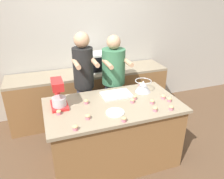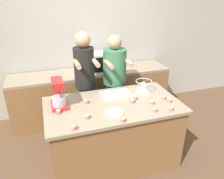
# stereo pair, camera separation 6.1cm
# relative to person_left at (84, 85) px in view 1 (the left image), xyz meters

# --- Properties ---
(ground_plane) EXTENTS (16.00, 16.00, 0.00)m
(ground_plane) POSITION_rel_person_left_xyz_m (0.22, -0.68, -0.91)
(ground_plane) COLOR brown
(back_wall) EXTENTS (10.00, 0.06, 2.70)m
(back_wall) POSITION_rel_person_left_xyz_m (0.22, 0.93, 0.44)
(back_wall) COLOR #B2ADA3
(back_wall) RESTS_ON ground_plane
(island_counter) EXTENTS (1.71, 0.94, 0.89)m
(island_counter) POSITION_rel_person_left_xyz_m (0.22, -0.68, -0.46)
(island_counter) COLOR olive
(island_counter) RESTS_ON ground_plane
(back_counter) EXTENTS (2.80, 0.60, 0.89)m
(back_counter) POSITION_rel_person_left_xyz_m (0.22, 0.58, -0.46)
(back_counter) COLOR olive
(back_counter) RESTS_ON ground_plane
(person_left) EXTENTS (0.31, 0.49, 1.69)m
(person_left) POSITION_rel_person_left_xyz_m (0.00, 0.00, 0.00)
(person_left) COLOR #33384C
(person_left) RESTS_ON ground_plane
(person_right) EXTENTS (0.36, 0.52, 1.61)m
(person_right) POSITION_rel_person_left_xyz_m (0.47, 0.00, -0.06)
(person_right) COLOR #33384C
(person_right) RESTS_ON ground_plane
(stand_mixer) EXTENTS (0.20, 0.30, 0.35)m
(stand_mixer) POSITION_rel_person_left_xyz_m (-0.43, -0.52, 0.14)
(stand_mixer) COLOR red
(stand_mixer) RESTS_ON island_counter
(mixing_bowl) EXTENTS (0.23, 0.23, 0.17)m
(mixing_bowl) POSITION_rel_person_left_xyz_m (0.74, -0.47, 0.07)
(mixing_bowl) COLOR #BCBCC1
(mixing_bowl) RESTS_ON island_counter
(baking_tray) EXTENTS (0.40, 0.28, 0.04)m
(baking_tray) POSITION_rel_person_left_xyz_m (0.34, -0.47, 0.00)
(baking_tray) COLOR silver
(baking_tray) RESTS_ON island_counter
(microwave_oven) EXTENTS (0.49, 0.34, 0.32)m
(microwave_oven) POSITION_rel_person_left_xyz_m (0.39, 0.58, 0.14)
(microwave_oven) COLOR silver
(microwave_oven) RESTS_ON back_counter
(small_plate) EXTENTS (0.22, 0.22, 0.02)m
(small_plate) POSITION_rel_person_left_xyz_m (0.16, -0.90, -0.01)
(small_plate) COLOR white
(small_plate) RESTS_ON island_counter
(cupcake_0) EXTENTS (0.06, 0.06, 0.06)m
(cupcake_0) POSITION_rel_person_left_xyz_m (0.89, -0.76, 0.01)
(cupcake_0) COLOR #D17084
(cupcake_0) RESTS_ON island_counter
(cupcake_1) EXTENTS (0.06, 0.06, 0.06)m
(cupcake_1) POSITION_rel_person_left_xyz_m (0.63, -1.01, 0.01)
(cupcake_1) COLOR #D17084
(cupcake_1) RESTS_ON island_counter
(cupcake_2) EXTENTS (0.06, 0.06, 0.06)m
(cupcake_2) POSITION_rel_person_left_xyz_m (0.80, -0.28, 0.01)
(cupcake_2) COLOR #D17084
(cupcake_2) RESTS_ON island_counter
(cupcake_3) EXTENTS (0.06, 0.06, 0.06)m
(cupcake_3) POSITION_rel_person_left_xyz_m (0.69, -0.84, 0.01)
(cupcake_3) COLOR #D17084
(cupcake_3) RESTS_ON island_counter
(cupcake_4) EXTENTS (0.06, 0.06, 0.06)m
(cupcake_4) POSITION_rel_person_left_xyz_m (0.46, -0.73, 0.01)
(cupcake_4) COLOR #D17084
(cupcake_4) RESTS_ON island_counter
(cupcake_5) EXTENTS (0.06, 0.06, 0.06)m
(cupcake_5) POSITION_rel_person_left_xyz_m (-0.10, -0.56, 0.01)
(cupcake_5) COLOR #D17084
(cupcake_5) RESTS_ON island_counter
(cupcake_6) EXTENTS (0.06, 0.06, 0.06)m
(cupcake_6) POSITION_rel_person_left_xyz_m (-0.16, -0.92, 0.01)
(cupcake_6) COLOR #D17084
(cupcake_6) RESTS_ON island_counter
(cupcake_7) EXTENTS (0.06, 0.06, 0.06)m
(cupcake_7) POSITION_rel_person_left_xyz_m (0.53, -0.66, 0.01)
(cupcake_7) COLOR #D17084
(cupcake_7) RESTS_ON island_counter
(cupcake_8) EXTENTS (0.06, 0.06, 0.06)m
(cupcake_8) POSITION_rel_person_left_xyz_m (0.83, -1.05, 0.01)
(cupcake_8) COLOR #D17084
(cupcake_8) RESTS_ON island_counter
(cupcake_9) EXTENTS (0.06, 0.06, 0.06)m
(cupcake_9) POSITION_rel_person_left_xyz_m (-0.46, -0.71, 0.01)
(cupcake_9) COLOR #D17084
(cupcake_9) RESTS_ON island_counter
(cupcake_10) EXTENTS (0.06, 0.06, 0.06)m
(cupcake_10) POSITION_rel_person_left_xyz_m (-0.34, -1.08, 0.01)
(cupcake_10) COLOR #D17084
(cupcake_10) RESTS_ON island_counter
(cupcake_11) EXTENTS (0.06, 0.06, 0.06)m
(cupcake_11) POSITION_rel_person_left_xyz_m (0.20, -1.10, 0.01)
(cupcake_11) COLOR #D17084
(cupcake_11) RESTS_ON island_counter
(cupcake_12) EXTENTS (0.06, 0.06, 0.06)m
(cupcake_12) POSITION_rel_person_left_xyz_m (0.92, -0.86, 0.01)
(cupcake_12) COLOR #D17084
(cupcake_12) RESTS_ON island_counter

